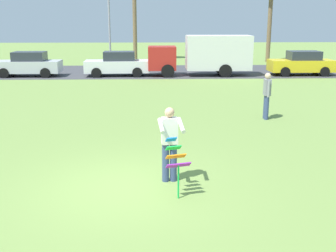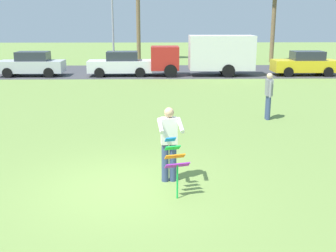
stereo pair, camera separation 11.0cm
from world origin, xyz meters
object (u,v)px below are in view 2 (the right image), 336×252
person_kite_flyer (169,142)px  parked_truck_red_cab (209,54)px  streetlight_pole (113,15)px  parked_car_yellow (305,64)px  parked_car_white (121,64)px  parked_car_silver (32,64)px  person_walker_near (269,95)px  kite_held (175,159)px

person_kite_flyer → parked_truck_red_cab: 18.68m
parked_truck_red_cab → streetlight_pole: streetlight_pole is taller
person_kite_flyer → streetlight_pole: bearing=98.6°
parked_truck_red_cab → streetlight_pole: 10.48m
parked_car_yellow → parked_car_white: bearing=180.0°
person_kite_flyer → parked_car_silver: bearing=114.8°
person_kite_flyer → parked_car_yellow: 20.74m
person_walker_near → parked_truck_red_cab: bearing=93.5°
parked_truck_red_cab → parked_car_yellow: parked_truck_red_cab is taller
kite_held → streetlight_pole: (-4.02, 26.57, 3.18)m
parked_car_yellow → streetlight_pole: size_ratio=0.60×
kite_held → person_walker_near: bearing=61.3°
parked_car_silver → parked_truck_red_cab: 11.62m
streetlight_pole → person_walker_near: size_ratio=4.05×
parked_car_silver → streetlight_pole: size_ratio=0.60×
parked_car_white → parked_car_yellow: bearing=-0.0°
parked_truck_red_cab → parked_car_white: bearing=180.0°
person_kite_flyer → streetlight_pole: 26.26m
parked_car_silver → parked_car_yellow: bearing=-0.0°
parked_car_silver → person_walker_near: size_ratio=2.44×
parked_car_silver → parked_car_white: (5.82, 0.00, 0.00)m
person_kite_flyer → kite_held: size_ratio=1.44×
parked_car_white → parked_car_silver: bearing=-180.0°
person_kite_flyer → parked_truck_red_cab: parked_truck_red_cab is taller
parked_car_yellow → person_walker_near: size_ratio=2.43×
kite_held → parked_car_silver: bearing=114.2°
person_kite_flyer → streetlight_pole: (-3.92, 25.79, 3.05)m
parked_car_white → parked_truck_red_cab: parked_truck_red_cab is taller
person_kite_flyer → parked_car_silver: size_ratio=0.41×
parked_truck_red_cab → parked_car_yellow: (6.44, -0.00, -0.64)m
streetlight_pole → person_walker_near: 21.46m
parked_truck_red_cab → streetlight_pole: bearing=133.5°
kite_held → parked_car_yellow: parked_car_yellow is taller
person_kite_flyer → parked_truck_red_cab: bearing=80.5°
parked_car_silver → parked_car_white: size_ratio=0.99×
parked_car_white → streetlight_pole: size_ratio=0.61×
person_kite_flyer → person_walker_near: size_ratio=1.00×
parked_car_white → parked_car_yellow: 12.23m
parked_car_silver → person_walker_near: (12.36, -12.41, 0.16)m
parked_car_white → parked_car_yellow: size_ratio=1.01×
parked_car_silver → streetlight_pole: bearing=57.9°
streetlight_pole → person_walker_near: streetlight_pole is taller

